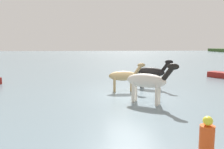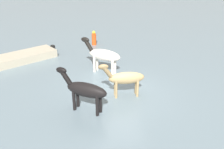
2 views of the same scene
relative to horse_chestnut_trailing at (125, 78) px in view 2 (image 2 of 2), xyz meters
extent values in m
plane|color=slate|center=(0.44, 0.15, -0.96)|extent=(181.23, 181.23, 0.00)
ellipsoid|color=tan|center=(0.00, -0.08, 0.01)|extent=(0.54, 1.76, 0.59)
cylinder|color=tan|center=(-0.15, 0.44, -0.48)|extent=(0.13, 0.13, 0.97)
cylinder|color=tan|center=(0.14, 0.45, -0.48)|extent=(0.13, 0.13, 0.97)
cylinder|color=tan|center=(-0.14, -0.61, -0.48)|extent=(0.13, 0.13, 0.97)
cylinder|color=tan|center=(0.15, -0.61, -0.48)|extent=(0.13, 0.13, 0.97)
cylinder|color=olive|center=(-0.01, 0.85, 0.39)|extent=(0.21, 0.54, 0.65)
ellipsoid|color=olive|center=(-0.01, 1.04, 0.66)|extent=(0.21, 0.48, 0.26)
ellipsoid|color=silver|center=(2.89, 0.67, 0.16)|extent=(1.67, 2.00, 0.69)
cylinder|color=silver|center=(3.11, 1.27, -0.40)|extent=(0.15, 0.15, 1.12)
cylinder|color=silver|center=(3.38, 1.08, -0.40)|extent=(0.15, 0.15, 1.12)
cylinder|color=silver|center=(2.40, 0.27, -0.40)|extent=(0.15, 0.15, 1.12)
cylinder|color=silver|center=(2.67, 0.08, -0.40)|extent=(0.15, 0.15, 1.12)
cylinder|color=black|center=(3.52, 1.55, 0.60)|extent=(0.55, 0.64, 0.75)
ellipsoid|color=black|center=(3.64, 1.73, 0.91)|extent=(0.52, 0.59, 0.30)
ellipsoid|color=black|center=(-1.11, 1.88, 0.09)|extent=(1.48, 1.92, 0.64)
cylinder|color=black|center=(-0.94, 2.45, -0.44)|extent=(0.14, 0.14, 1.05)
cylinder|color=black|center=(-0.68, 2.29, -0.44)|extent=(0.14, 0.14, 1.05)
cylinder|color=black|center=(-1.54, 1.47, -0.44)|extent=(0.14, 0.14, 1.05)
cylinder|color=black|center=(-1.27, 1.31, -0.44)|extent=(0.14, 0.14, 1.05)
cylinder|color=black|center=(-0.58, 2.74, 0.51)|extent=(0.49, 0.61, 0.70)
ellipsoid|color=black|center=(-0.47, 2.92, 0.79)|extent=(0.46, 0.56, 0.28)
cube|color=#B7AD93|center=(5.20, 6.50, -0.78)|extent=(4.42, 5.69, 0.67)
cube|color=black|center=(6.79, 4.01, -0.70)|extent=(0.37, 0.35, 0.72)
cylinder|color=#E54C19|center=(8.49, 0.92, -0.51)|extent=(0.36, 0.36, 0.90)
sphere|color=yellow|center=(8.49, 0.92, 0.06)|extent=(0.24, 0.24, 0.24)
camera|label=1|loc=(13.62, -1.82, 1.90)|focal=36.49mm
camera|label=2|loc=(-10.34, 2.04, 5.04)|focal=38.95mm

